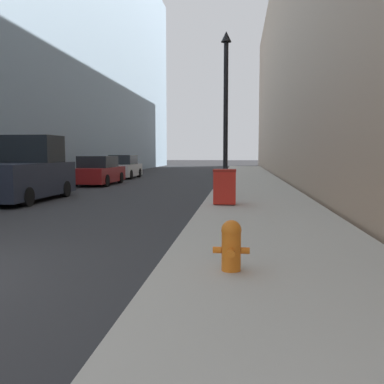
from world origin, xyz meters
name	(u,v)px	position (x,y,z in m)	size (l,w,h in m)	color
sidewalk_right	(252,185)	(5.87, 18.00, 0.08)	(3.73, 60.00, 0.16)	#ADA89E
building_left_glass	(17,28)	(-11.20, 26.00, 10.95)	(12.00, 60.00, 21.89)	#849EB2
building_right_stone	(369,58)	(13.83, 26.00, 8.19)	(12.00, 60.00, 16.37)	#9E7F66
fire_hydrant	(231,244)	(5.07, 0.99, 0.53)	(0.50, 0.39, 0.70)	orange
trash_bin	(225,186)	(4.72, 8.57, 0.73)	(0.71, 0.65, 1.11)	red
lamppost	(226,108)	(4.63, 11.93, 3.50)	(0.40, 0.40, 6.22)	black
pickup_truck	(25,174)	(-2.78, 10.34, 1.00)	(2.16, 5.05, 2.44)	#232838
parked_sedan_near	(98,172)	(-2.67, 18.37, 0.73)	(1.96, 4.54, 1.59)	maroon
parked_sedan_far	(123,168)	(-2.90, 24.48, 0.74)	(1.84, 4.23, 1.62)	silver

